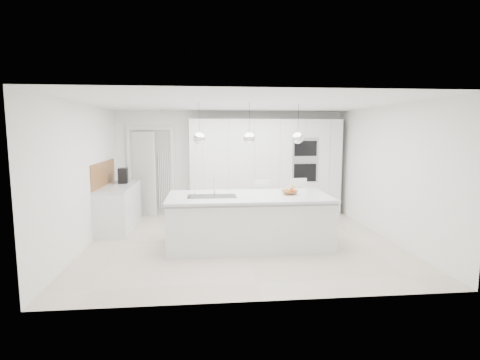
{
  "coord_description": "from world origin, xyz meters",
  "views": [
    {
      "loc": [
        -0.69,
        -6.69,
        2.01
      ],
      "look_at": [
        0.0,
        0.3,
        1.1
      ],
      "focal_mm": 28.0,
      "sensor_mm": 36.0,
      "label": 1
    }
  ],
  "objects": [
    {
      "name": "tall_cabinets",
      "position": [
        0.8,
        2.2,
        1.15
      ],
      "size": [
        3.6,
        0.6,
        2.3
      ],
      "primitive_type": "cube",
      "color": "white",
      "rests_on": "floor"
    },
    {
      "name": "apple_b",
      "position": [
        0.88,
        -0.21,
        0.97
      ],
      "size": [
        0.08,
        0.08,
        0.08
      ],
      "primitive_type": "sphere",
      "color": "#BF0B02",
      "rests_on": "fruit_bowl"
    },
    {
      "name": "floor",
      "position": [
        0.0,
        0.0,
        0.0
      ],
      "size": [
        5.5,
        5.5,
        0.0
      ],
      "primitive_type": "plane",
      "color": "beige",
      "rests_on": "ground"
    },
    {
      "name": "wall_back",
      "position": [
        0.0,
        2.5,
        1.25
      ],
      "size": [
        5.5,
        0.0,
        5.5
      ],
      "primitive_type": "plane",
      "rotation": [
        1.57,
        0.0,
        0.0
      ],
      "color": "white",
      "rests_on": "ground"
    },
    {
      "name": "island_tap",
      "position": [
        -0.5,
        -0.1,
        1.05
      ],
      "size": [
        0.02,
        0.02,
        0.3
      ],
      "primitive_type": "cylinder",
      "color": "white",
      "rests_on": "island_worktop"
    },
    {
      "name": "hallway_door",
      "position": [
        -2.2,
        2.42,
        1.0
      ],
      "size": [
        0.76,
        0.38,
        2.0
      ],
      "primitive_type": "cube",
      "rotation": [
        0.0,
        0.0,
        -0.44
      ],
      "color": "white",
      "rests_on": "floor"
    },
    {
      "name": "apple_a",
      "position": [
        0.89,
        -0.2,
        0.97
      ],
      "size": [
        0.08,
        0.08,
        0.08
      ],
      "primitive_type": "sphere",
      "color": "#BF0B02",
      "rests_on": "fruit_bowl"
    },
    {
      "name": "banana_bunch",
      "position": [
        0.87,
        -0.24,
        1.02
      ],
      "size": [
        0.24,
        0.17,
        0.21
      ],
      "primitive_type": "torus",
      "rotation": [
        1.22,
        0.0,
        0.35
      ],
      "color": "yellow",
      "rests_on": "fruit_bowl"
    },
    {
      "name": "left_worktop",
      "position": [
        -2.45,
        1.2,
        0.88
      ],
      "size": [
        0.62,
        1.82,
        0.04
      ],
      "primitive_type": "cube",
      "color": "silver",
      "rests_on": "left_base_cabinets"
    },
    {
      "name": "bar_stool_left",
      "position": [
        0.48,
        0.51,
        0.52
      ],
      "size": [
        0.36,
        0.49,
        1.04
      ],
      "primitive_type": null,
      "rotation": [
        0.0,
        0.0,
        0.03
      ],
      "color": "white",
      "rests_on": "floor"
    },
    {
      "name": "pendant_mid",
      "position": [
        0.1,
        -0.3,
        1.9
      ],
      "size": [
        0.2,
        0.2,
        0.2
      ],
      "primitive_type": "sphere",
      "color": "white",
      "rests_on": "ceiling"
    },
    {
      "name": "oven_stack",
      "position": [
        1.7,
        1.89,
        1.35
      ],
      "size": [
        0.62,
        0.04,
        1.05
      ],
      "primitive_type": null,
      "color": "#A5A5A8",
      "rests_on": "tall_cabinets"
    },
    {
      "name": "doorway_frame",
      "position": [
        -1.95,
        2.47,
        1.02
      ],
      "size": [
        1.11,
        0.08,
        2.13
      ],
      "primitive_type": null,
      "color": "white",
      "rests_on": "floor"
    },
    {
      "name": "left_base_cabinets",
      "position": [
        -2.45,
        1.2,
        0.43
      ],
      "size": [
        0.6,
        1.8,
        0.86
      ],
      "primitive_type": "cube",
      "color": "white",
      "rests_on": "floor"
    },
    {
      "name": "fruit_bowl",
      "position": [
        0.83,
        -0.23,
        0.94
      ],
      "size": [
        0.31,
        0.31,
        0.07
      ],
      "primitive_type": "imported",
      "rotation": [
        0.0,
        0.0,
        0.07
      ],
      "color": "#986131",
      "rests_on": "island_worktop"
    },
    {
      "name": "island_base",
      "position": [
        0.1,
        -0.3,
        0.43
      ],
      "size": [
        2.8,
        1.2,
        0.86
      ],
      "primitive_type": "cube",
      "color": "white",
      "rests_on": "floor"
    },
    {
      "name": "radiator",
      "position": [
        -1.63,
        2.46,
        0.85
      ],
      "size": [
        0.32,
        0.04,
        1.4
      ],
      "primitive_type": null,
      "color": "white",
      "rests_on": "floor"
    },
    {
      "name": "wall_left",
      "position": [
        -2.75,
        0.0,
        1.25
      ],
      "size": [
        0.0,
        5.0,
        5.0
      ],
      "primitive_type": "plane",
      "rotation": [
        1.57,
        0.0,
        1.57
      ],
      "color": "white",
      "rests_on": "ground"
    },
    {
      "name": "ceiling",
      "position": [
        0.0,
        0.0,
        2.5
      ],
      "size": [
        5.5,
        5.5,
        0.0
      ],
      "primitive_type": "plane",
      "rotation": [
        3.14,
        0.0,
        0.0
      ],
      "color": "white",
      "rests_on": "wall_back"
    },
    {
      "name": "pendant_right",
      "position": [
        0.95,
        -0.3,
        1.9
      ],
      "size": [
        0.2,
        0.2,
        0.2
      ],
      "primitive_type": "sphere",
      "color": "white",
      "rests_on": "ceiling"
    },
    {
      "name": "espresso_machine",
      "position": [
        -2.43,
        1.59,
        1.06
      ],
      "size": [
        0.23,
        0.32,
        0.32
      ],
      "primitive_type": "cube",
      "rotation": [
        0.0,
        0.0,
        0.11
      ],
      "color": "black",
      "rests_on": "left_worktop"
    },
    {
      "name": "island_sink",
      "position": [
        -0.55,
        -0.3,
        0.82
      ],
      "size": [
        0.84,
        0.44,
        0.18
      ],
      "primitive_type": null,
      "color": "#3F3F42",
      "rests_on": "island_worktop"
    },
    {
      "name": "bar_stool_right",
      "position": [
        1.22,
        0.49,
        0.53
      ],
      "size": [
        0.41,
        0.53,
        1.07
      ],
      "primitive_type": null,
      "rotation": [
        0.0,
        0.0,
        0.12
      ],
      "color": "white",
      "rests_on": "floor"
    },
    {
      "name": "oak_backsplash",
      "position": [
        -2.74,
        1.2,
        1.15
      ],
      "size": [
        0.02,
        1.8,
        0.5
      ],
      "primitive_type": "cube",
      "color": "#986131",
      "rests_on": "wall_left"
    },
    {
      "name": "pendant_left",
      "position": [
        -0.75,
        -0.3,
        1.9
      ],
      "size": [
        0.2,
        0.2,
        0.2
      ],
      "primitive_type": "sphere",
      "color": "white",
      "rests_on": "ceiling"
    },
    {
      "name": "island_worktop",
      "position": [
        0.1,
        -0.25,
        0.88
      ],
      "size": [
        2.84,
        1.4,
        0.04
      ],
      "primitive_type": "cube",
      "color": "silver",
      "rests_on": "island_base"
    }
  ]
}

